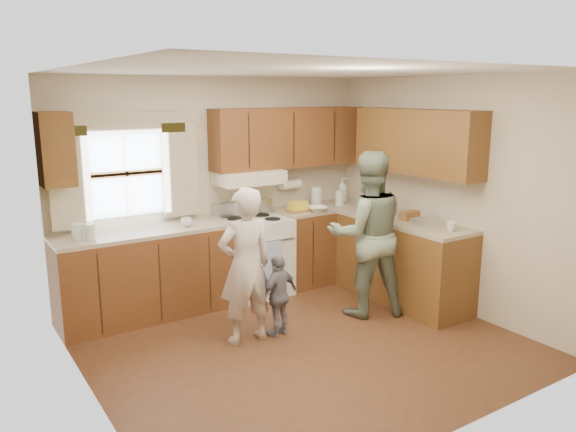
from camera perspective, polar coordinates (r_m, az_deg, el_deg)
room at (r=5.05m, az=1.54°, el=0.16°), size 3.80×3.80×3.80m
kitchen_fixtures at (r=6.35m, az=0.55°, el=-1.11°), size 3.80×2.25×2.15m
stove at (r=6.58m, az=-3.49°, el=-4.00°), size 0.76×0.67×1.07m
woman_left at (r=5.25m, az=-4.35°, el=-5.09°), size 0.56×0.38×1.49m
woman_right at (r=5.94m, az=8.05°, el=-1.84°), size 1.04×0.94×1.75m
child at (r=5.48m, az=-0.92°, el=-8.03°), size 0.52×0.33×0.82m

